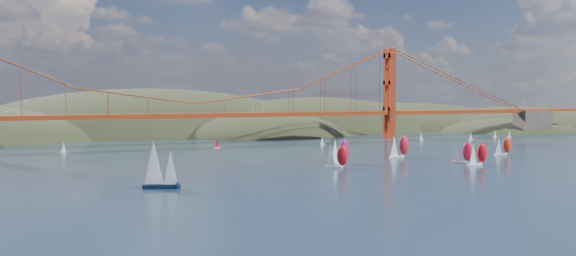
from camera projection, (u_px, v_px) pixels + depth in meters
The scene contains 18 objects.
ground at pixel (350, 207), 135.32m from camera, with size 1200.00×1200.00×0.00m, color black.
headlands at pixel (229, 148), 411.38m from camera, with size 725.00×225.00×96.00m.
bridge at pixel (192, 85), 300.34m from camera, with size 552.00×12.00×55.00m.
sloop_navy at pixel (159, 165), 161.62m from camera, with size 10.48×7.32×15.50m.
racer_0 at pixel (336, 156), 206.07m from camera, with size 8.53×6.31×9.61m.
racer_1 at pixel (477, 154), 213.93m from camera, with size 8.39×3.47×9.60m.
racer_2 at pixel (462, 152), 220.82m from camera, with size 8.21×7.08×9.53m.
racer_3 at pixel (399, 146), 239.42m from camera, with size 9.29×3.76×10.71m.
racer_4 at pixel (503, 146), 249.13m from camera, with size 7.98×3.95×8.98m.
racer_rwb at pixel (340, 151), 219.05m from camera, with size 9.72×5.68×10.90m.
distant_boat_3 at pixel (64, 147), 260.35m from camera, with size 3.00×2.00×4.70m.
distant_boat_4 at pixel (421, 136), 328.78m from camera, with size 3.00×2.00×4.70m.
distant_boat_5 at pixel (471, 136), 331.40m from camera, with size 3.00×2.00×4.70m.
distant_boat_6 at pixel (495, 134), 349.18m from camera, with size 3.00×2.00×4.70m.
distant_boat_7 at pixel (509, 134), 347.78m from camera, with size 3.00×2.00×4.70m.
distant_boat_8 at pixel (322, 140), 299.29m from camera, with size 3.00×2.00×4.70m.
distant_boat_9 at pixel (217, 143), 281.51m from camera, with size 3.00×2.00×4.70m.
gull at pixel (7, 112), 136.96m from camera, with size 0.90×0.25×0.17m.
Camera 1 is at (-62.26, -119.49, 27.40)m, focal length 35.00 mm.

